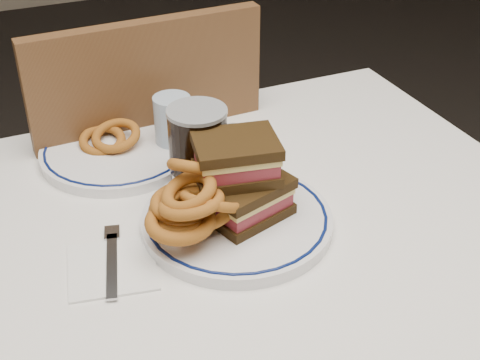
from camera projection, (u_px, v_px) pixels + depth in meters
name	position (u px, v px, depth m)	size (l,w,h in m)	color
dining_table	(172.00, 296.00, 1.05)	(1.27, 0.87, 0.75)	white
chair_far	(141.00, 193.00, 1.51)	(0.46, 0.46, 0.97)	#472A17
main_plate	(237.00, 220.00, 1.03)	(0.29, 0.29, 0.02)	white
reuben_sandwich	(241.00, 178.00, 0.99)	(0.15, 0.14, 0.13)	black
onion_rings_main	(191.00, 205.00, 0.96)	(0.15, 0.14, 0.16)	brown
ketchup_ramekin	(191.00, 184.00, 1.06)	(0.06, 0.06, 0.03)	silver
beer_mug	(200.00, 153.00, 1.06)	(0.14, 0.09, 0.16)	black
water_glass	(173.00, 124.00, 1.20)	(0.07, 0.07, 0.11)	#9AB0C7
far_plate	(118.00, 150.00, 1.20)	(0.28, 0.28, 0.02)	white
onion_rings_far	(109.00, 138.00, 1.20)	(0.11, 0.10, 0.05)	brown
napkin_fork	(112.00, 265.00, 0.95)	(0.14, 0.16, 0.01)	white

